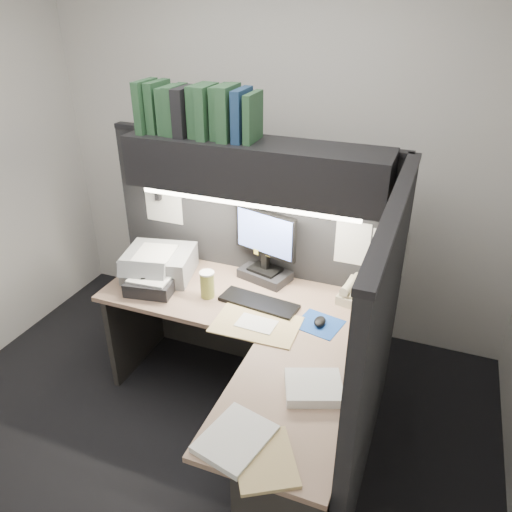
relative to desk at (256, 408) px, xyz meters
name	(u,v)px	position (x,y,z in m)	size (l,w,h in m)	color
floor	(190,443)	(-0.43, 0.00, -0.44)	(3.50, 3.50, 0.00)	black
wall_back	(277,155)	(-0.43, 1.50, 0.91)	(3.50, 0.04, 2.70)	silver
partition_back	(252,258)	(-0.40, 0.93, 0.36)	(1.90, 0.06, 1.60)	black
partition_right	(375,359)	(0.55, 0.18, 0.36)	(0.06, 1.50, 1.60)	black
desk	(256,408)	(0.00, 0.00, 0.00)	(1.70, 1.53, 0.73)	#977660
overhead_shelf	(255,167)	(-0.30, 0.75, 1.06)	(1.55, 0.34, 0.30)	black
task_light_tube	(246,204)	(-0.30, 0.61, 0.89)	(0.04, 0.04, 1.32)	white
monitor	(265,253)	(-0.26, 0.82, 0.48)	(0.44, 0.28, 0.48)	black
keyboard	(259,303)	(-0.19, 0.52, 0.30)	(0.48, 0.16, 0.02)	black
mousepad	(319,324)	(0.21, 0.46, 0.29)	(0.24, 0.22, 0.00)	#1A4294
mouse	(320,321)	(0.21, 0.45, 0.31)	(0.06, 0.10, 0.04)	black
telephone	(362,294)	(0.38, 0.78, 0.34)	(0.23, 0.25, 0.10)	#B4AA8A
coffee_cup	(207,285)	(-0.51, 0.49, 0.37)	(0.09, 0.09, 0.16)	#AD9A45
printer	(160,263)	(-0.92, 0.62, 0.37)	(0.43, 0.36, 0.17)	#95989B
notebook_stack	(152,284)	(-0.87, 0.43, 0.33)	(0.29, 0.24, 0.09)	black
open_folder	(256,324)	(-0.12, 0.32, 0.29)	(0.48, 0.31, 0.01)	tan
paper_stack_a	(314,388)	(0.32, -0.07, 0.31)	(0.26, 0.22, 0.05)	white
paper_stack_b	(236,439)	(0.09, -0.47, 0.30)	(0.25, 0.31, 0.03)	white
manila_stack	(265,459)	(0.24, -0.52, 0.30)	(0.23, 0.30, 0.02)	tan
binder_row	(197,111)	(-0.65, 0.75, 1.35)	(0.71, 0.26, 0.30)	#254B2D
pinned_papers	(291,259)	(0.00, 0.56, 0.61)	(1.76, 1.31, 0.51)	white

